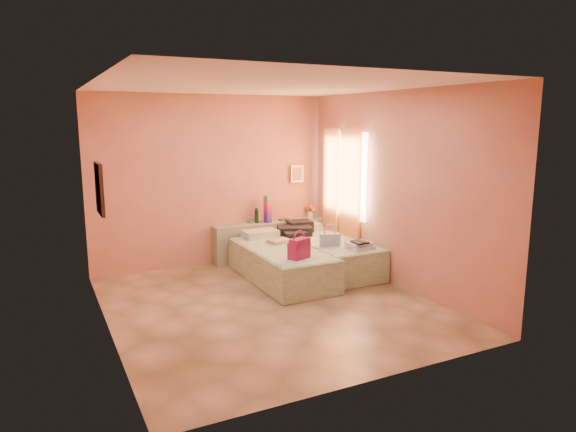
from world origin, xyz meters
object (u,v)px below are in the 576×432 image
object	(u,v)px
headboard_ledge	(271,240)
towel_stack	(360,245)
water_bottle	(257,216)
flower_vase	(311,210)
magenta_handbag	(299,248)
green_book	(284,219)
bed_left	(282,264)
blue_handbag	(330,240)
bed_right	(327,255)

from	to	relation	value
headboard_ledge	towel_stack	bearing A→B (deg)	-69.81
water_bottle	flower_vase	xyz separation A→B (m)	(1.09, 0.05, 0.02)
flower_vase	magenta_handbag	size ratio (longest dim) A/B	0.90
water_bottle	flower_vase	distance (m)	1.09
green_book	magenta_handbag	bearing A→B (deg)	-115.86
bed_left	green_book	bearing A→B (deg)	62.81
bed_left	magenta_handbag	bearing A→B (deg)	-93.51
headboard_ledge	bed_left	size ratio (longest dim) A/B	1.02
bed_left	water_bottle	bearing A→B (deg)	84.20
water_bottle	blue_handbag	world-z (taller)	water_bottle
flower_vase	towel_stack	distance (m)	1.88
bed_right	magenta_handbag	world-z (taller)	magenta_handbag
headboard_ledge	bed_left	world-z (taller)	headboard_ledge
flower_vase	magenta_handbag	distance (m)	2.31
headboard_ledge	towel_stack	xyz separation A→B (m)	(0.66, -1.78, 0.23)
bed_right	water_bottle	world-z (taller)	water_bottle
towel_stack	blue_handbag	bearing A→B (deg)	132.51
water_bottle	blue_handbag	bearing A→B (deg)	-68.19
headboard_ledge	flower_vase	xyz separation A→B (m)	(0.84, 0.08, 0.46)
water_bottle	bed_right	bearing A→B (deg)	-54.33
water_bottle	towel_stack	bearing A→B (deg)	-63.46
bed_left	blue_handbag	distance (m)	0.82
green_book	towel_stack	size ratio (longest dim) A/B	0.45
green_book	blue_handbag	size ratio (longest dim) A/B	0.53
green_book	magenta_handbag	distance (m)	2.02
bed_left	towel_stack	bearing A→B (deg)	-28.38
water_bottle	towel_stack	world-z (taller)	water_bottle
headboard_ledge	water_bottle	bearing A→B (deg)	173.90
magenta_handbag	towel_stack	size ratio (longest dim) A/B	0.87
bed_right	magenta_handbag	bearing A→B (deg)	-139.35
green_book	towel_stack	bearing A→B (deg)	-84.09
headboard_ledge	magenta_handbag	size ratio (longest dim) A/B	6.73
bed_left	towel_stack	xyz separation A→B (m)	(1.03, -0.56, 0.30)
headboard_ledge	bed_right	bearing A→B (deg)	-63.43
bed_right	flower_vase	size ratio (longest dim) A/B	7.28
bed_left	bed_right	distance (m)	0.92
headboard_ledge	flower_vase	distance (m)	0.96
headboard_ledge	magenta_handbag	xyz separation A→B (m)	(-0.41, -1.86, 0.32)
magenta_handbag	water_bottle	bearing A→B (deg)	62.93
bed_left	towel_stack	distance (m)	1.21
flower_vase	headboard_ledge	bearing A→B (deg)	-174.60
bed_left	bed_right	world-z (taller)	same
green_book	blue_handbag	xyz separation A→B (m)	(0.06, -1.47, -0.07)
green_book	flower_vase	xyz separation A→B (m)	(0.57, 0.04, 0.12)
green_book	headboard_ledge	bearing A→B (deg)	-177.70
bed_left	flower_vase	xyz separation A→B (m)	(1.22, 1.30, 0.54)
magenta_handbag	towel_stack	bearing A→B (deg)	-18.04
bed_left	green_book	distance (m)	1.48
magenta_handbag	blue_handbag	distance (m)	0.86
flower_vase	bed_right	bearing A→B (deg)	-105.60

